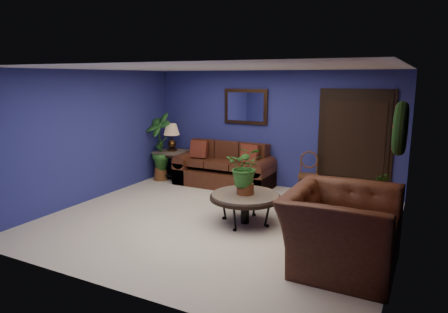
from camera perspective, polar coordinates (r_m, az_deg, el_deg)
The scene contains 18 objects.
floor at distance 6.78m, azimuth -0.94°, elevation -9.08°, with size 5.50×5.50×0.00m, color beige.
wall_back at distance 8.71m, azimuth 6.80°, elevation 3.89°, with size 5.50×0.04×2.50m, color navy.
wall_left at distance 8.10m, azimuth -18.42°, elevation 2.84°, with size 0.04×5.00×2.50m, color navy.
wall_right_brick at distance 5.72m, azimuth 24.12°, elevation -0.90°, with size 0.04×5.00×2.50m, color brown.
ceiling at distance 6.36m, azimuth -1.01°, elevation 12.55°, with size 5.50×5.00×0.02m, color white.
crown_molding at distance 5.61m, azimuth 24.80°, elevation 10.99°, with size 0.03×5.00×0.14m, color white.
wall_mirror at distance 8.85m, azimuth 3.11°, elevation 7.13°, with size 1.02×0.06×0.77m, color #452B15.
closet_door at distance 8.28m, azimuth 18.12°, elevation 1.62°, with size 1.44×0.06×2.18m, color black.
wreath at distance 5.70m, azimuth 23.91°, elevation 3.67°, with size 0.72×0.72×0.16m, color black.
sofa at distance 8.86m, azimuth 0.21°, elevation -2.06°, with size 2.13×0.92×0.96m.
coffee_table at distance 6.53m, azimuth 3.04°, elevation -5.85°, with size 1.16×1.16×0.50m.
end_table at distance 9.49m, azimuth -7.40°, elevation -0.08°, with size 0.72×0.72×0.66m.
table_lamp at distance 9.40m, azimuth -7.49°, elevation 3.21°, with size 0.37×0.37×0.62m.
side_chair at distance 8.20m, azimuth 11.98°, elevation -2.04°, with size 0.46×0.46×0.89m.
armchair at distance 5.30m, azimuth 16.41°, elevation -9.89°, with size 1.50×1.31×0.98m, color #4A2415.
coffee_plant at distance 6.40m, azimuth 3.09°, elevation -1.64°, with size 0.71×0.65×0.79m.
floor_plant at distance 7.04m, azimuth 20.89°, elevation -5.29°, with size 0.46×0.41×0.85m.
tall_plant at distance 9.30m, azimuth -9.15°, elevation 1.80°, with size 0.81×0.67×1.56m.
Camera 1 is at (2.99, -5.61, 2.36)m, focal length 32.00 mm.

